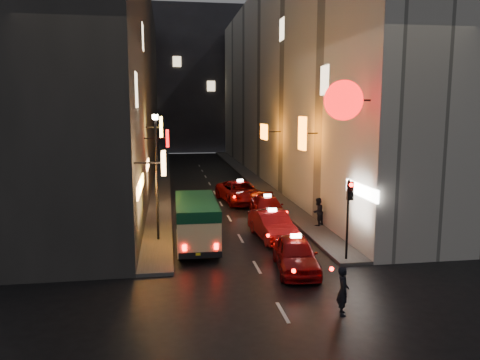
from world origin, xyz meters
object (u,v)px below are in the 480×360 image
taxi_near (296,252)px  lamp_post (156,169)px  pedestrian_crossing (343,288)px  minibus (196,218)px  traffic_light (349,202)px

taxi_near → lamp_post: 8.20m
pedestrian_crossing → lamp_post: bearing=45.2°
minibus → pedestrian_crossing: 9.23m
lamp_post → taxi_near: bearing=-41.9°
pedestrian_crossing → traffic_light: traffic_light is taller
taxi_near → pedestrian_crossing: 4.33m
pedestrian_crossing → minibus: bearing=39.8°
lamp_post → pedestrian_crossing: bearing=-57.1°
taxi_near → traffic_light: (2.50, 0.59, 1.88)m
pedestrian_crossing → traffic_light: size_ratio=0.52×
pedestrian_crossing → traffic_light: bearing=-10.9°
lamp_post → traffic_light: bearing=-28.9°
minibus → traffic_light: bearing=-27.3°
lamp_post → minibus: bearing=-34.1°
taxi_near → traffic_light: traffic_light is taller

